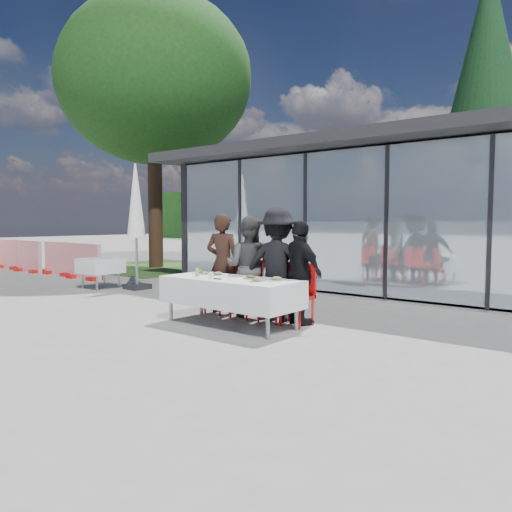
{
  "coord_description": "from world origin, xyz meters",
  "views": [
    {
      "loc": [
        5.29,
        -5.44,
        1.64
      ],
      "look_at": [
        -0.07,
        1.2,
        1.04
      ],
      "focal_mm": 35.0,
      "sensor_mm": 36.0,
      "label": 1
    }
  ],
  "objects_px": {
    "diner_b": "(249,267)",
    "diner_chair_b": "(249,286)",
    "diner_c": "(278,265)",
    "diner_chair_d": "(300,291)",
    "plate_extra": "(257,280)",
    "spare_table_left": "(100,266)",
    "diner_chair_a": "(223,283)",
    "diner_d": "(300,273)",
    "diner_chair_c": "(277,289)",
    "deciduous_tree": "(154,80)",
    "conifer_tree": "(486,93)",
    "plate_a": "(199,272)",
    "diner_a": "(223,263)",
    "juice_bottle": "(197,272)",
    "plate_c": "(251,277)",
    "plate_d": "(277,279)",
    "plate_b": "(218,274)",
    "market_umbrella": "(136,208)",
    "dining_table": "(231,292)",
    "folded_eyeglasses": "(218,279)"
  },
  "relations": [
    {
      "from": "diner_chair_a",
      "to": "diner_b",
      "type": "bearing_deg",
      "value": 0.56
    },
    {
      "from": "diner_chair_a",
      "to": "plate_extra",
      "type": "relative_size",
      "value": 4.06
    },
    {
      "from": "deciduous_tree",
      "to": "conifer_tree",
      "type": "bearing_deg",
      "value": 37.87
    },
    {
      "from": "conifer_tree",
      "to": "deciduous_tree",
      "type": "bearing_deg",
      "value": -142.13
    },
    {
      "from": "diner_chair_c",
      "to": "deciduous_tree",
      "type": "relative_size",
      "value": 0.1
    },
    {
      "from": "market_umbrella",
      "to": "deciduous_tree",
      "type": "bearing_deg",
      "value": 135.69
    },
    {
      "from": "plate_b",
      "to": "market_umbrella",
      "type": "height_order",
      "value": "market_umbrella"
    },
    {
      "from": "diner_c",
      "to": "juice_bottle",
      "type": "distance_m",
      "value": 1.31
    },
    {
      "from": "plate_d",
      "to": "plate_extra",
      "type": "height_order",
      "value": "same"
    },
    {
      "from": "market_umbrella",
      "to": "conifer_tree",
      "type": "distance_m",
      "value": 12.68
    },
    {
      "from": "plate_extra",
      "to": "spare_table_left",
      "type": "height_order",
      "value": "plate_extra"
    },
    {
      "from": "plate_a",
      "to": "plate_c",
      "type": "bearing_deg",
      "value": -0.87
    },
    {
      "from": "plate_extra",
      "to": "plate_d",
      "type": "bearing_deg",
      "value": 66.04
    },
    {
      "from": "diner_c",
      "to": "plate_c",
      "type": "xyz_separation_m",
      "value": [
        -0.04,
        -0.64,
        -0.15
      ]
    },
    {
      "from": "diner_a",
      "to": "plate_b",
      "type": "distance_m",
      "value": 0.8
    },
    {
      "from": "plate_a",
      "to": "plate_c",
      "type": "height_order",
      "value": "same"
    },
    {
      "from": "diner_b",
      "to": "diner_chair_b",
      "type": "height_order",
      "value": "diner_b"
    },
    {
      "from": "diner_b",
      "to": "diner_chair_d",
      "type": "height_order",
      "value": "diner_b"
    },
    {
      "from": "plate_c",
      "to": "market_umbrella",
      "type": "relative_size",
      "value": 0.08
    },
    {
      "from": "diner_c",
      "to": "juice_bottle",
      "type": "height_order",
      "value": "diner_c"
    },
    {
      "from": "plate_d",
      "to": "plate_extra",
      "type": "bearing_deg",
      "value": -113.96
    },
    {
      "from": "diner_c",
      "to": "plate_b",
      "type": "xyz_separation_m",
      "value": [
        -0.74,
        -0.64,
        -0.15
      ]
    },
    {
      "from": "plate_a",
      "to": "juice_bottle",
      "type": "relative_size",
      "value": 1.76
    },
    {
      "from": "diner_chair_d",
      "to": "diner_c",
      "type": "bearing_deg",
      "value": 179.23
    },
    {
      "from": "plate_b",
      "to": "diner_chair_b",
      "type": "bearing_deg",
      "value": 78.48
    },
    {
      "from": "plate_extra",
      "to": "diner_chair_a",
      "type": "bearing_deg",
      "value": 149.25
    },
    {
      "from": "spare_table_left",
      "to": "conifer_tree",
      "type": "distance_m",
      "value": 13.91
    },
    {
      "from": "plate_d",
      "to": "diner_c",
      "type": "bearing_deg",
      "value": 125.46
    },
    {
      "from": "diner_a",
      "to": "market_umbrella",
      "type": "bearing_deg",
      "value": -30.85
    },
    {
      "from": "plate_d",
      "to": "diner_a",
      "type": "bearing_deg",
      "value": 159.86
    },
    {
      "from": "diner_chair_a",
      "to": "diner_d",
      "type": "height_order",
      "value": "diner_d"
    },
    {
      "from": "plate_a",
      "to": "diner_chair_a",
      "type": "bearing_deg",
      "value": 93.76
    },
    {
      "from": "diner_c",
      "to": "plate_c",
      "type": "relative_size",
      "value": 7.68
    },
    {
      "from": "diner_chair_c",
      "to": "plate_extra",
      "type": "xyz_separation_m",
      "value": [
        0.3,
        -0.9,
        0.24
      ]
    },
    {
      "from": "diner_chair_d",
      "to": "plate_a",
      "type": "relative_size",
      "value": 4.06
    },
    {
      "from": "diner_a",
      "to": "juice_bottle",
      "type": "xyz_separation_m",
      "value": [
        0.27,
        -0.91,
        -0.07
      ]
    },
    {
      "from": "diner_c",
      "to": "diner_chair_d",
      "type": "xyz_separation_m",
      "value": [
        0.44,
        -0.01,
        -0.38
      ]
    },
    {
      "from": "diner_c",
      "to": "diner_b",
      "type": "bearing_deg",
      "value": -18.79
    },
    {
      "from": "conifer_tree",
      "to": "diner_chair_c",
      "type": "bearing_deg",
      "value": -90.07
    },
    {
      "from": "plate_c",
      "to": "plate_a",
      "type": "bearing_deg",
      "value": 179.13
    },
    {
      "from": "diner_chair_a",
      "to": "spare_table_left",
      "type": "distance_m",
      "value": 4.49
    },
    {
      "from": "diner_a",
      "to": "diner_b",
      "type": "bearing_deg",
      "value": 163.87
    },
    {
      "from": "diner_d",
      "to": "diner_chair_d",
      "type": "xyz_separation_m",
      "value": [
        -0.0,
        -0.01,
        -0.28
      ]
    },
    {
      "from": "diner_d",
      "to": "diner_chair_b",
      "type": "bearing_deg",
      "value": 17.72
    },
    {
      "from": "diner_chair_d",
      "to": "plate_extra",
      "type": "bearing_deg",
      "value": -99.39
    },
    {
      "from": "diner_d",
      "to": "diner_b",
      "type": "bearing_deg",
      "value": 17.4
    },
    {
      "from": "dining_table",
      "to": "folded_eyeglasses",
      "type": "relative_size",
      "value": 16.14
    },
    {
      "from": "dining_table",
      "to": "diner_a",
      "type": "bearing_deg",
      "value": 138.75
    },
    {
      "from": "plate_extra",
      "to": "conifer_tree",
      "type": "relative_size",
      "value": 0.02
    },
    {
      "from": "diner_chair_d",
      "to": "spare_table_left",
      "type": "height_order",
      "value": "diner_chair_d"
    }
  ]
}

